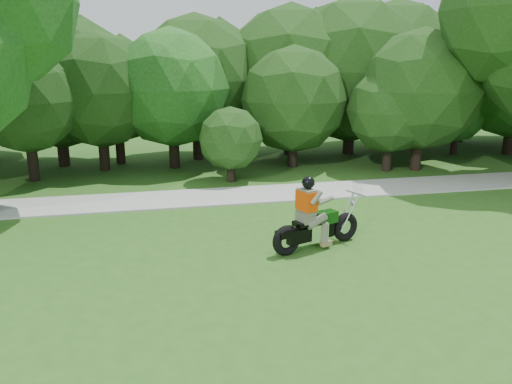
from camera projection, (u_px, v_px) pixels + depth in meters
name	position (u px, v px, depth m)	size (l,w,h in m)	color
ground	(385.00, 295.00, 10.13)	(100.00, 100.00, 0.00)	#2C5719
walkway	(282.00, 193.00, 17.67)	(60.00, 2.20, 0.06)	#999994
tree_line	(285.00, 80.00, 23.35)	(38.93, 12.38, 7.56)	black
chopper_motorcycle	(313.00, 222.00, 12.40)	(2.60, 1.32, 1.90)	black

